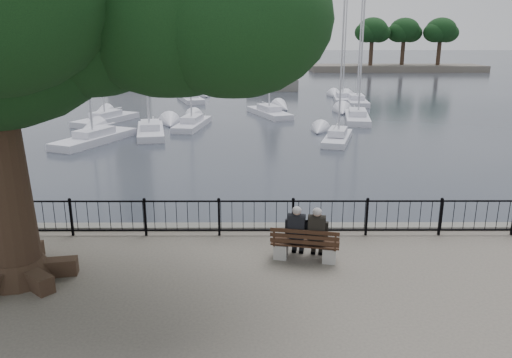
{
  "coord_description": "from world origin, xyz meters",
  "views": [
    {
      "loc": [
        -0.04,
        -10.17,
        5.28
      ],
      "look_at": [
        0.0,
        2.5,
        1.6
      ],
      "focal_mm": 35.0,
      "sensor_mm": 36.0,
      "label": 1
    }
  ],
  "objects_px": {
    "bench": "(305,248)",
    "person_right": "(317,235)",
    "lion_monument": "(272,70)",
    "person_left": "(297,233)"
  },
  "relations": [
    {
      "from": "bench",
      "to": "lion_monument",
      "type": "xyz_separation_m",
      "value": [
        0.82,
        48.98,
        0.89
      ]
    },
    {
      "from": "person_left",
      "to": "bench",
      "type": "bearing_deg",
      "value": -35.23
    },
    {
      "from": "bench",
      "to": "person_right",
      "type": "relative_size",
      "value": 1.24
    },
    {
      "from": "bench",
      "to": "person_left",
      "type": "xyz_separation_m",
      "value": [
        -0.19,
        0.13,
        0.33
      ]
    },
    {
      "from": "bench",
      "to": "person_left",
      "type": "distance_m",
      "value": 0.4
    },
    {
      "from": "bench",
      "to": "lion_monument",
      "type": "relative_size",
      "value": 0.19
    },
    {
      "from": "person_left",
      "to": "lion_monument",
      "type": "distance_m",
      "value": 48.86
    },
    {
      "from": "person_right",
      "to": "person_left",
      "type": "bearing_deg",
      "value": 168.6
    },
    {
      "from": "bench",
      "to": "person_left",
      "type": "relative_size",
      "value": 1.24
    },
    {
      "from": "person_right",
      "to": "lion_monument",
      "type": "height_order",
      "value": "lion_monument"
    }
  ]
}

